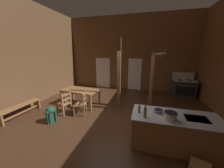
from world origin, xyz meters
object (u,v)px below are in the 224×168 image
(dining_table, at_px, (80,91))
(ladderback_chair_near_window, at_px, (65,103))
(kitchen_island, at_px, (173,131))
(bottle_short_on_counter, at_px, (139,109))
(backpack, at_px, (51,114))
(bench_along_left_wall, at_px, (20,108))
(stove_range, at_px, (183,88))
(mixing_bowl_on_counter, at_px, (158,111))
(bottle_tall_on_counter, at_px, (145,112))
(stockpot_on_counter, at_px, (170,116))
(ladderback_chair_by_post, at_px, (81,104))

(dining_table, distance_m, ladderback_chair_near_window, 1.01)
(ladderback_chair_near_window, bearing_deg, kitchen_island, -12.31)
(bottle_short_on_counter, bearing_deg, kitchen_island, 3.79)
(backpack, bearing_deg, kitchen_island, -2.03)
(kitchen_island, xyz_separation_m, bench_along_left_wall, (-5.47, 0.23, -0.13))
(kitchen_island, relative_size, stove_range, 1.64)
(mixing_bowl_on_counter, bearing_deg, dining_table, 152.19)
(backpack, relative_size, bottle_tall_on_counter, 1.72)
(stove_range, relative_size, bottle_short_on_counter, 5.11)
(dining_table, bearing_deg, stockpot_on_counter, -30.13)
(kitchen_island, distance_m, stockpot_on_counter, 0.61)
(stockpot_on_counter, relative_size, bottle_short_on_counter, 1.39)
(stove_range, xyz_separation_m, bottle_short_on_counter, (-2.26, -4.44, 0.50))
(bottle_short_on_counter, bearing_deg, ladderback_chair_near_window, 163.02)
(stove_range, relative_size, bench_along_left_wall, 0.82)
(stove_range, bearing_deg, bottle_short_on_counter, -116.98)
(dining_table, distance_m, ladderback_chair_by_post, 1.03)
(bench_along_left_wall, xyz_separation_m, mixing_bowl_on_counter, (5.06, -0.14, 0.62))
(stockpot_on_counter, distance_m, bottle_tall_on_counter, 0.59)
(kitchen_island, relative_size, bench_along_left_wall, 1.35)
(kitchen_island, distance_m, dining_table, 4.14)
(dining_table, bearing_deg, kitchen_island, -26.21)
(kitchen_island, xyz_separation_m, mixing_bowl_on_counter, (-0.41, 0.09, 0.48))
(stove_range, relative_size, ladderback_chair_by_post, 1.39)
(stove_range, bearing_deg, stockpot_on_counter, -108.26)
(backpack, bearing_deg, mixing_bowl_on_counter, -0.86)
(stove_range, relative_size, stockpot_on_counter, 3.66)
(ladderback_chair_by_post, bearing_deg, bench_along_left_wall, -162.36)
(stove_range, distance_m, bottle_short_on_counter, 5.01)
(stove_range, height_order, ladderback_chair_by_post, stove_range)
(ladderback_chair_by_post, height_order, mixing_bowl_on_counter, mixing_bowl_on_counter)
(kitchen_island, distance_m, ladderback_chair_by_post, 3.34)
(stove_range, xyz_separation_m, stockpot_on_counter, (-1.52, -4.61, 0.50))
(ladderback_chair_near_window, bearing_deg, mixing_bowl_on_counter, -12.35)
(stove_range, xyz_separation_m, backpack, (-5.32, -4.24, -0.17))
(ladderback_chair_by_post, height_order, backpack, ladderback_chair_by_post)
(dining_table, distance_m, backpack, 1.74)
(stockpot_on_counter, relative_size, bottle_tall_on_counter, 1.04)
(stove_range, distance_m, dining_table, 5.67)
(dining_table, xyz_separation_m, ladderback_chair_near_window, (-0.18, -0.98, -0.20))
(ladderback_chair_by_post, relative_size, mixing_bowl_on_counter, 4.05)
(stove_range, bearing_deg, kitchen_island, -107.12)
(ladderback_chair_by_post, bearing_deg, mixing_bowl_on_counter, -17.09)
(kitchen_island, relative_size, ladderback_chair_by_post, 2.28)
(stove_range, bearing_deg, backpack, -141.42)
(bottle_tall_on_counter, relative_size, bottle_short_on_counter, 1.34)
(ladderback_chair_near_window, bearing_deg, bench_along_left_wall, -158.44)
(mixing_bowl_on_counter, bearing_deg, kitchen_island, -11.94)
(stove_range, relative_size, dining_table, 0.73)
(backpack, relative_size, stockpot_on_counter, 1.65)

